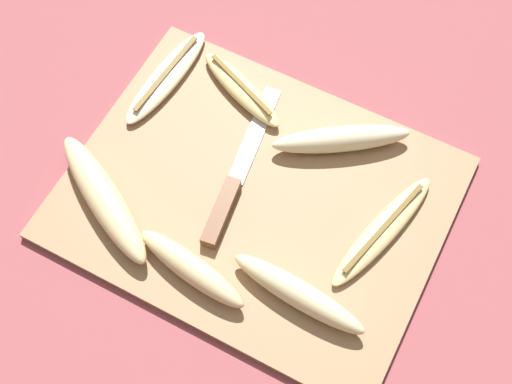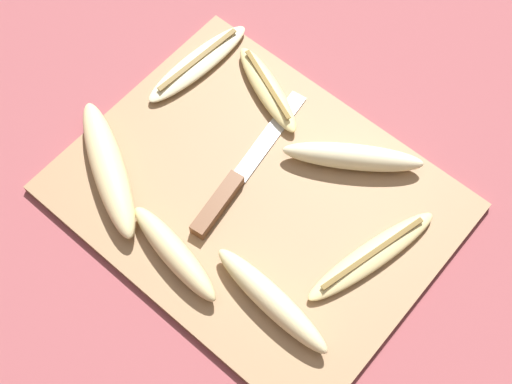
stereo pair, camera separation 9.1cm
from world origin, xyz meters
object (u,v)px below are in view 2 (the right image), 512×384
at_px(banana_pale_long, 198,63).
at_px(banana_mellow_near, 174,253).
at_px(banana_golden_short, 267,89).
at_px(banana_soft_right, 271,300).
at_px(banana_ripe_center, 108,168).
at_px(banana_spotted_left, 372,256).
at_px(banana_bright_far, 353,157).
at_px(knife, 230,188).

bearing_deg(banana_pale_long, banana_mellow_near, -52.96).
distance_m(banana_golden_short, banana_soft_right, 0.30).
relative_size(banana_ripe_center, banana_spotted_left, 1.03).
distance_m(banana_bright_far, banana_spotted_left, 0.13).
height_order(knife, banana_bright_far, banana_bright_far).
distance_m(banana_bright_far, banana_soft_right, 0.22).
xyz_separation_m(knife, banana_mellow_near, (0.01, -0.11, 0.01)).
xyz_separation_m(banana_pale_long, banana_mellow_near, (0.17, -0.23, 0.01)).
distance_m(banana_bright_far, banana_mellow_near, 0.26).
bearing_deg(banana_spotted_left, banana_bright_far, 137.71).
bearing_deg(banana_spotted_left, banana_ripe_center, -158.70).
distance_m(banana_pale_long, banana_bright_far, 0.26).
distance_m(banana_golden_short, banana_spotted_left, 0.28).
relative_size(banana_pale_long, banana_bright_far, 1.08).
height_order(banana_ripe_center, banana_bright_far, banana_ripe_center).
xyz_separation_m(knife, banana_bright_far, (0.09, 0.13, 0.01)).
distance_m(knife, banana_spotted_left, 0.20).
relative_size(banana_mellow_near, banana_spotted_left, 0.82).
xyz_separation_m(banana_ripe_center, banana_soft_right, (0.27, 0.00, -0.00)).
relative_size(banana_pale_long, banana_spotted_left, 0.93).
bearing_deg(knife, banana_bright_far, 46.62).
bearing_deg(banana_golden_short, banana_spotted_left, -22.09).
bearing_deg(banana_ripe_center, banana_soft_right, 0.39).
xyz_separation_m(banana_bright_far, banana_mellow_near, (-0.08, -0.25, -0.00)).
bearing_deg(knife, banana_golden_short, 104.46).
relative_size(banana_pale_long, banana_mellow_near, 1.14).
height_order(banana_bright_far, banana_soft_right, same).
bearing_deg(banana_bright_far, banana_soft_right, -78.57).
height_order(knife, banana_golden_short, banana_golden_short).
distance_m(knife, banana_golden_short, 0.16).
bearing_deg(banana_bright_far, banana_pale_long, -176.51).
bearing_deg(banana_spotted_left, knife, -167.46).
bearing_deg(banana_golden_short, banana_soft_right, -49.01).
height_order(knife, banana_mellow_near, banana_mellow_near).
relative_size(banana_golden_short, banana_mellow_near, 0.97).
distance_m(banana_golden_short, banana_bright_far, 0.16).
bearing_deg(banana_soft_right, knife, 149.20).
xyz_separation_m(banana_ripe_center, banana_golden_short, (0.07, 0.23, -0.01)).
height_order(banana_pale_long, banana_ripe_center, banana_ripe_center).
bearing_deg(banana_golden_short, knife, -67.51).
bearing_deg(banana_pale_long, banana_bright_far, 3.49).
bearing_deg(banana_bright_far, banana_ripe_center, -136.27).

